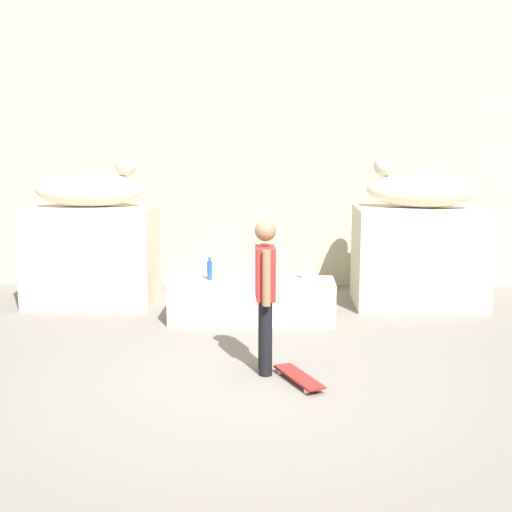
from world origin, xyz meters
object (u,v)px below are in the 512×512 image
(bottle_blue, at_px, (210,270))
(skater, at_px, (265,289))
(statue_reclining_left, at_px, (92,188))
(bottle_clear, at_px, (304,270))
(statue_reclining_right, at_px, (419,189))
(bottle_brown, at_px, (264,271))
(skateboard, at_px, (299,377))

(bottle_blue, bearing_deg, skater, -68.66)
(statue_reclining_left, relative_size, bottle_clear, 5.70)
(skater, xyz_separation_m, bottle_blue, (-0.79, 2.03, -0.20))
(statue_reclining_right, height_order, bottle_brown, statue_reclining_right)
(statue_reclining_left, xyz_separation_m, statue_reclining_right, (4.86, 0.00, 0.00))
(skater, height_order, skateboard, skater)
(skater, xyz_separation_m, bottle_clear, (0.50, 2.16, -0.22))
(skateboard, bearing_deg, skater, 22.35)
(statue_reclining_right, bearing_deg, bottle_clear, 38.56)
(bottle_clear, bearing_deg, bottle_brown, -175.46)
(bottle_brown, bearing_deg, statue_reclining_right, 21.94)
(statue_reclining_right, xyz_separation_m, skater, (-2.22, -3.03, -0.84))
(skater, bearing_deg, skateboard, -135.98)
(skateboard, xyz_separation_m, bottle_blue, (-1.15, 2.35, 0.66))
(skater, bearing_deg, statue_reclining_left, 37.10)
(statue_reclining_right, distance_m, skater, 3.84)
(bottle_clear, xyz_separation_m, bottle_brown, (-0.55, -0.04, -0.01))
(statue_reclining_right, xyz_separation_m, bottle_brown, (-2.26, -0.91, -1.07))
(skater, relative_size, bottle_blue, 5.07)
(skateboard, bearing_deg, bottle_blue, 0.31)
(skateboard, distance_m, bottle_blue, 2.70)
(skateboard, distance_m, bottle_brown, 2.55)
(bottle_blue, bearing_deg, skateboard, -63.93)
(statue_reclining_left, height_order, bottle_blue, statue_reclining_left)
(statue_reclining_left, relative_size, skater, 0.98)
(statue_reclining_left, xyz_separation_m, skater, (2.64, -3.02, -0.84))
(statue_reclining_left, distance_m, skater, 4.10)
(skater, relative_size, bottle_brown, 6.09)
(statue_reclining_right, distance_m, bottle_brown, 2.66)
(bottle_clear, bearing_deg, skateboard, -93.41)
(skater, distance_m, bottle_clear, 2.23)
(statue_reclining_left, distance_m, skateboard, 4.80)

